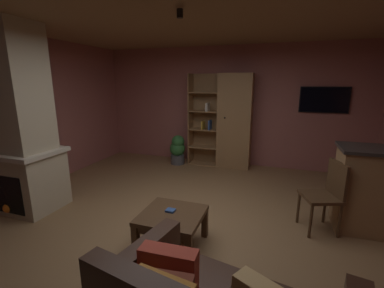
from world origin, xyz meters
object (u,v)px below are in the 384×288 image
coffee_table (172,220)px  table_book_0 (171,210)px  stone_fireplace (19,130)px  dining_chair (327,192)px  bookshelf_cabinet (231,122)px  potted_floor_plant (178,149)px  wall_mounted_tv (324,100)px

coffee_table → table_book_0: (-0.03, 0.04, 0.09)m
stone_fireplace → coffee_table: 2.62m
table_book_0 → dining_chair: size_ratio=0.11×
stone_fireplace → table_book_0: (2.43, -0.16, -0.78)m
bookshelf_cabinet → potted_floor_plant: 1.39m
bookshelf_cabinet → table_book_0: bookshelf_cabinet is taller
table_book_0 → dining_chair: 1.98m
dining_chair → bookshelf_cabinet: bearing=126.5°
potted_floor_plant → wall_mounted_tv: bearing=7.6°
coffee_table → bookshelf_cabinet: bearing=88.7°
bookshelf_cabinet → potted_floor_plant: bookshelf_cabinet is taller
stone_fireplace → dining_chair: 4.31m
potted_floor_plant → wall_mounted_tv: 3.28m
potted_floor_plant → wall_mounted_tv: (3.04, 0.40, 1.18)m
coffee_table → wall_mounted_tv: wall_mounted_tv is taller
bookshelf_cabinet → table_book_0: size_ratio=19.81×
bookshelf_cabinet → coffee_table: bearing=-91.3°
stone_fireplace → wall_mounted_tv: (4.38, 3.20, 0.33)m
coffee_table → dining_chair: bearing=28.6°
potted_floor_plant → dining_chair: bearing=-35.7°
coffee_table → wall_mounted_tv: (1.91, 3.39, 1.20)m
potted_floor_plant → coffee_table: bearing=-69.4°
dining_chair → potted_floor_plant: bearing=144.3°
stone_fireplace → bookshelf_cabinet: size_ratio=1.29×
bookshelf_cabinet → dining_chair: bearing=-53.5°
table_book_0 → wall_mounted_tv: (1.95, 3.36, 1.11)m
bookshelf_cabinet → table_book_0: bearing=-91.9°
bookshelf_cabinet → wall_mounted_tv: 1.92m
stone_fireplace → table_book_0: stone_fireplace is taller
wall_mounted_tv → coffee_table: bearing=-119.4°
bookshelf_cabinet → coffee_table: (-0.07, -3.18, -0.69)m
stone_fireplace → bookshelf_cabinet: bearing=49.6°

